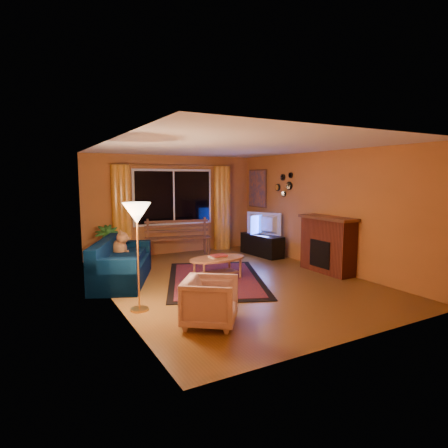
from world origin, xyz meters
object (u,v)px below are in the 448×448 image
sofa (122,261)px  floor_lamp (138,257)px  tv_console (262,245)px  bench (178,248)px  armchair (210,299)px  coffee_table (217,268)px

sofa → floor_lamp: size_ratio=1.21×
sofa → floor_lamp: bearing=-71.1°
floor_lamp → tv_console: size_ratio=1.28×
bench → sofa: size_ratio=0.81×
sofa → floor_lamp: (-0.16, -1.66, 0.41)m
floor_lamp → tv_console: (3.83, 2.38, -0.54)m
tv_console → floor_lamp: bearing=-152.5°
sofa → armchair: size_ratio=2.78×
coffee_table → tv_console: size_ratio=0.91×
floor_lamp → armchair: bearing=-55.7°
floor_lamp → coffee_table: (1.82, 0.98, -0.59)m
armchair → floor_lamp: floor_lamp is taller
armchair → floor_lamp: (-0.67, 0.99, 0.45)m
bench → floor_lamp: (-1.91, -3.20, 0.56)m
tv_console → sofa: bearing=-173.3°
bench → armchair: bearing=-94.1°
bench → coffee_table: 2.22m
sofa → tv_console: bearing=35.7°
bench → floor_lamp: size_ratio=0.99×
bench → armchair: 4.36m
bench → sofa: 2.33m
floor_lamp → sofa: bearing=84.4°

